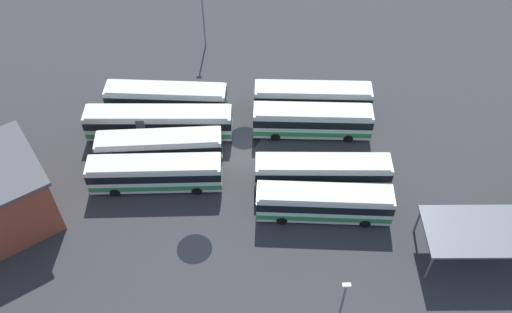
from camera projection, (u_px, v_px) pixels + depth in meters
The scene contains 14 objects.
ground_plane at pixel (238, 158), 55.31m from camera, with size 96.32×96.32×0.00m, color #333335.
bus_row0_slot1 at pixel (155, 173), 51.58m from camera, with size 12.50×2.53×3.40m.
bus_row0_slot2 at pixel (160, 148), 53.81m from camera, with size 12.27×2.82×3.40m.
bus_row0_slot3 at pixel (159, 122), 56.18m from camera, with size 15.00×2.87×3.40m.
bus_row0_slot4 at pixel (167, 99), 58.59m from camera, with size 12.98×3.40×3.40m.
bus_row1_slot0 at pixel (324, 203), 49.23m from camera, with size 12.28×3.28×3.40m.
bus_row1_slot1 at pixel (322, 172), 51.67m from camera, with size 12.74×2.86×3.40m.
bus_row1_slot3 at pixel (312, 121), 56.35m from camera, with size 12.24×3.13×3.40m.
bus_row1_slot4 at pixel (313, 98), 58.67m from camera, with size 12.51×3.12×3.40m.
maintenance_shelter at pixel (482, 232), 45.30m from camera, with size 9.70×5.45×3.53m.
lamp_post_by_building at pixel (203, 15), 64.65m from camera, with size 0.56×0.28×7.96m.
puddle_between_rows at pixel (153, 96), 61.59m from camera, with size 4.02×4.02×0.01m, color black.
puddle_front_lane at pixel (245, 138), 57.19m from camera, with size 3.32×3.32×0.01m, color black.
puddle_centre_drain at pixel (194, 249), 48.09m from camera, with size 3.11×3.11×0.01m, color black.
Camera 1 is at (0.78, -37.08, 41.06)m, focal length 38.53 mm.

